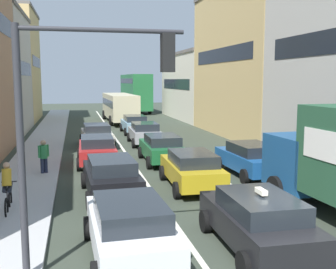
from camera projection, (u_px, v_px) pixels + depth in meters
The scene contains 20 objects.
ground_plane at pixel (281, 269), 9.54m from camera, with size 140.00×140.00×0.00m, color #343C31.
sidewalk_left at pixel (44, 145), 27.42m from camera, with size 2.60×64.00×0.14m, color #AEAEAE.
lane_stripe_left at pixel (119, 143), 28.51m from camera, with size 0.16×60.00×0.01m, color silver.
lane_stripe_right at pixel (167, 142), 29.25m from camera, with size 0.16×60.00×0.01m, color silver.
building_row_right at pixel (274, 68), 30.47m from camera, with size 7.20×43.90×11.62m.
traffic_light_pole at pixel (81, 106), 8.76m from camera, with size 3.58×0.38×5.50m.
taxi_centre_lane_front at pixel (258, 220), 10.52m from camera, with size 2.11×4.32×1.66m.
sedan_left_lane_front at pixel (130, 227), 10.03m from camera, with size 2.16×4.35×1.49m.
sedan_centre_lane_second at pixel (192, 169), 16.65m from camera, with size 2.16×4.35×1.49m.
wagon_left_lane_second at pixel (111, 176), 15.41m from camera, with size 2.19×4.37×1.49m.
hatchback_centre_lane_third at pixel (162, 148), 21.72m from camera, with size 2.10×4.32×1.49m.
sedan_left_lane_third at pixel (97, 149), 21.27m from camera, with size 2.12×4.33×1.49m.
coupe_centre_lane_fourth at pixel (145, 133), 27.93m from camera, with size 2.14×4.34×1.49m.
sedan_left_lane_fourth at pixel (97, 134), 27.06m from camera, with size 2.18×4.36×1.49m.
sedan_centre_lane_fifth at pixel (135, 124), 33.71m from camera, with size 2.08×4.31×1.49m.
sedan_right_lane_behind_truck at pixel (250, 158), 18.87m from camera, with size 2.16×4.35×1.49m.
bus_mid_queue_primary at pixel (119, 105), 42.28m from camera, with size 2.99×10.56×2.90m.
bus_far_queue_secondary at pixel (136, 91), 55.29m from camera, with size 3.09×10.59×5.06m.
cyclist_on_sidewalk at pixel (7, 189), 13.37m from camera, with size 0.50×1.73×1.72m.
pedestrian_mid_sidewalk at pixel (44, 155), 18.72m from camera, with size 0.46×0.35×1.66m.
Camera 1 is at (-4.56, -8.25, 4.36)m, focal length 44.03 mm.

